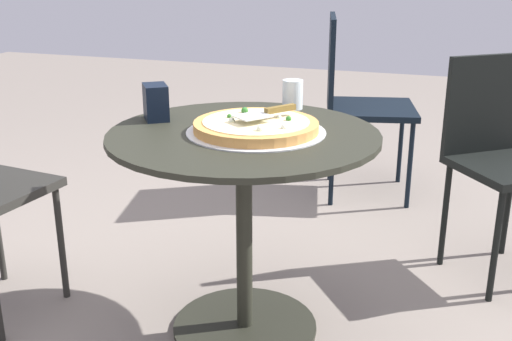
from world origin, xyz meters
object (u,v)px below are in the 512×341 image
pizza_server (267,112)px  pizza_on_tray (256,127)px  drinking_cup (293,94)px  patio_chair_near (500,149)px  patio_table (244,192)px  napkin_dispenser (156,102)px  patio_chair_far (355,94)px

pizza_server → pizza_on_tray: bearing=43.5°
pizza_server → drinking_cup: (0.00, -0.31, -0.01)m
patio_chair_near → pizza_server: bearing=44.0°
patio_table → napkin_dispenser: (0.32, -0.06, 0.25)m
napkin_dispenser → patio_chair_near: patio_chair_near is taller
pizza_server → patio_chair_near: patio_chair_near is taller
drinking_cup → pizza_on_tray: bearing=86.1°
patio_table → napkin_dispenser: 0.41m
patio_table → pizza_on_tray: (-0.04, -0.01, 0.21)m
pizza_on_tray → pizza_server: bearing=-136.5°
patio_table → napkin_dispenser: size_ratio=7.22×
pizza_server → patio_chair_far: size_ratio=0.22×
patio_table → pizza_server: bearing=-151.3°
drinking_cup → napkin_dispenser: 0.48m
pizza_server → napkin_dispenser: bearing=-3.0°
drinking_cup → patio_chair_far: size_ratio=0.11×
patio_table → patio_chair_near: patio_chair_near is taller
patio_table → pizza_on_tray: pizza_on_tray is taller
pizza_on_tray → patio_chair_near: 1.04m
drinking_cup → patio_table: bearing=80.2°
patio_table → patio_chair_near: 1.05m
drinking_cup → patio_chair_far: patio_chair_far is taller
pizza_server → patio_chair_far: (-0.04, -1.35, -0.22)m
pizza_server → napkin_dispenser: napkin_dispenser is taller
pizza_server → patio_table: bearing=28.7°
drinking_cup → napkin_dispenser: (0.38, 0.29, 0.01)m
pizza_on_tray → patio_chair_far: size_ratio=0.46×
pizza_on_tray → napkin_dispenser: bearing=-7.4°
napkin_dispenser → patio_chair_near: bearing=86.2°
pizza_server → patio_chair_far: bearing=-91.5°
pizza_on_tray → napkin_dispenser: napkin_dispenser is taller
pizza_on_tray → patio_chair_far: patio_chair_far is taller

